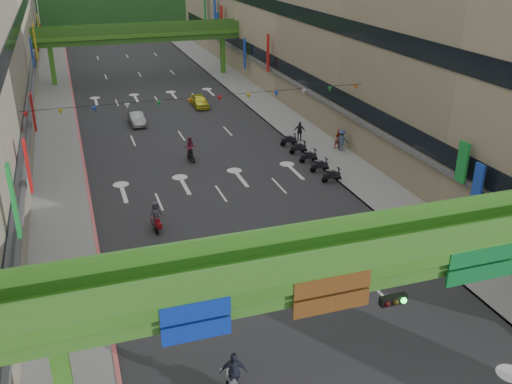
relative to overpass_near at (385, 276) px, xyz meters
name	(u,v)px	position (x,y,z in m)	size (l,w,h in m)	color
road_slab	(163,108)	(-0.93, 44.62, -5.20)	(18.00, 140.00, 0.02)	#28282B
sidewalk_left	(57,117)	(-11.93, 44.62, -5.13)	(4.00, 140.00, 0.15)	gray
sidewalk_right	(258,100)	(10.07, 44.62, -5.13)	(4.00, 140.00, 0.15)	gray
curb_left	(76,115)	(-10.03, 44.62, -5.12)	(0.20, 140.00, 0.18)	#CC5959
curb_right	(242,101)	(8.17, 44.62, -5.12)	(0.20, 140.00, 0.18)	gray
building_row_right	(325,12)	(18.00, 44.62, 4.25)	(12.80, 95.00, 19.00)	gray
overpass_near	(385,276)	(0.00, 0.00, 0.00)	(28.00, 12.27, 7.10)	#4C9E2D
overpass_far	(139,37)	(-0.93, 59.62, 0.20)	(28.00, 2.20, 7.10)	#4C9E2D
hill_left	(35,8)	(-15.93, 154.62, -5.21)	(168.00, 140.00, 112.00)	#1C4419
bunting_string	(205,100)	(-0.93, 24.62, 0.75)	(26.00, 0.36, 0.47)	black
scooter_rider_mid	(191,149)	(-1.51, 27.87, -4.15)	(0.94, 1.58, 2.04)	black
scooter_rider_left	(234,376)	(-5.75, 1.02, -4.07)	(1.18, 1.58, 2.23)	#A0A1A7
scooter_rider_far	(156,216)	(-6.29, 16.39, -4.21)	(0.88, 1.59, 1.99)	maroon
parked_scooter_row	(309,157)	(7.60, 24.43, -4.68)	(1.60, 9.35, 1.08)	black
car_silver	(137,119)	(-4.40, 39.57, -4.58)	(1.32, 3.78, 1.25)	#94959A
car_yellow	(200,101)	(3.04, 43.98, -4.54)	(1.57, 3.90, 1.33)	yellow
pedestrian_red	(339,141)	(11.27, 26.38, -4.34)	(0.84, 0.66, 1.73)	#BE411C
pedestrian_dark	(299,133)	(8.87, 29.49, -4.33)	(1.03, 0.43, 1.76)	black
pedestrian_blue	(342,142)	(11.27, 25.84, -4.26)	(0.88, 0.57, 1.89)	#314761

